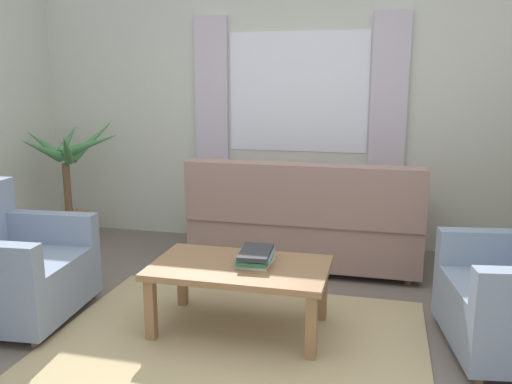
# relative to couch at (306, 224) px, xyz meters

# --- Properties ---
(ground_plane) EXTENTS (6.24, 6.24, 0.00)m
(ground_plane) POSITION_rel_couch_xyz_m (-0.20, -1.55, -0.37)
(ground_plane) COLOR #6B6056
(wall_back) EXTENTS (5.32, 0.12, 2.60)m
(wall_back) POSITION_rel_couch_xyz_m (-0.20, 0.71, 0.93)
(wall_back) COLOR beige
(wall_back) RESTS_ON ground_plane
(window_with_curtains) EXTENTS (1.98, 0.07, 1.40)m
(window_with_curtains) POSITION_rel_couch_xyz_m (-0.20, 0.63, 1.08)
(window_with_curtains) COLOR white
(area_rug) EXTENTS (2.26, 1.87, 0.01)m
(area_rug) POSITION_rel_couch_xyz_m (-0.20, -1.55, -0.36)
(area_rug) COLOR tan
(area_rug) RESTS_ON ground_plane
(couch) EXTENTS (1.90, 0.82, 0.92)m
(couch) POSITION_rel_couch_xyz_m (0.00, 0.00, 0.00)
(couch) COLOR gray
(couch) RESTS_ON ground_plane
(armchair_left) EXTENTS (0.88, 0.90, 0.88)m
(armchair_left) POSITION_rel_couch_xyz_m (-1.77, -1.49, -0.01)
(armchair_left) COLOR gray
(armchair_left) RESTS_ON ground_plane
(coffee_table) EXTENTS (1.10, 0.64, 0.44)m
(coffee_table) POSITION_rel_couch_xyz_m (-0.22, -1.30, 0.01)
(coffee_table) COLOR olive
(coffee_table) RESTS_ON ground_plane
(book_stack_on_table) EXTENTS (0.24, 0.32, 0.08)m
(book_stack_on_table) POSITION_rel_couch_xyz_m (-0.13, -1.25, 0.11)
(book_stack_on_table) COLOR beige
(book_stack_on_table) RESTS_ON coffee_table
(potted_plant) EXTENTS (1.06, 0.98, 1.21)m
(potted_plant) POSITION_rel_couch_xyz_m (-2.32, 0.12, 0.15)
(potted_plant) COLOR #9E6B4C
(potted_plant) RESTS_ON ground_plane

